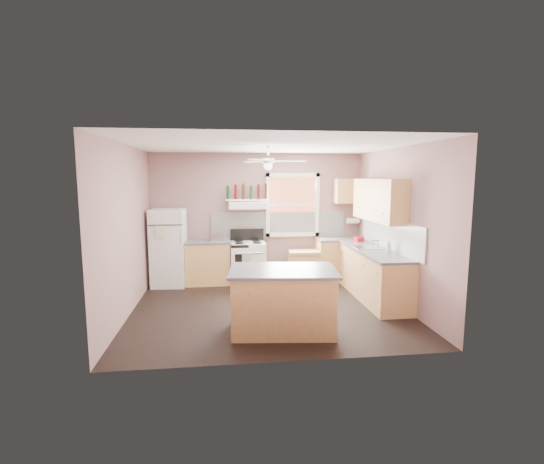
{
  "coord_description": "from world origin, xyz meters",
  "views": [
    {
      "loc": [
        -0.72,
        -6.39,
        2.18
      ],
      "look_at": [
        0.1,
        0.3,
        1.25
      ],
      "focal_mm": 26.0,
      "sensor_mm": 36.0,
      "label": 1
    }
  ],
  "objects": [
    {
      "name": "window_view",
      "position": [
        0.75,
        1.98,
        1.6
      ],
      "size": [
        1.0,
        0.02,
        1.2
      ],
      "primitive_type": "cube",
      "color": "brown",
      "rests_on": "wall_back"
    },
    {
      "name": "base_cabinet_corner",
      "position": [
        1.75,
        1.7,
        0.43
      ],
      "size": [
        1.0,
        0.6,
        0.86
      ],
      "primitive_type": "cube",
      "color": "#B5834B",
      "rests_on": "floor"
    },
    {
      "name": "backsplash_back",
      "position": [
        0.45,
        1.99,
        1.18
      ],
      "size": [
        2.9,
        0.03,
        0.55
      ],
      "primitive_type": "cube",
      "color": "white",
      "rests_on": "wall_back"
    },
    {
      "name": "counter_right",
      "position": [
        1.94,
        0.3,
        0.88
      ],
      "size": [
        0.62,
        2.22,
        0.04
      ],
      "primitive_type": "cube",
      "color": "#504F52",
      "rests_on": "base_cabinet_right"
    },
    {
      "name": "stove",
      "position": [
        -0.24,
        1.62,
        0.43
      ],
      "size": [
        0.71,
        0.65,
        0.86
      ],
      "primitive_type": "cube",
      "rotation": [
        0.0,
        0.0,
        -0.01
      ],
      "color": "white",
      "rests_on": "floor"
    },
    {
      "name": "base_cabinet_left",
      "position": [
        -1.06,
        1.7,
        0.43
      ],
      "size": [
        0.9,
        0.6,
        0.86
      ],
      "primitive_type": "cube",
      "color": "#B5834B",
      "rests_on": "floor"
    },
    {
      "name": "faucet",
      "position": [
        2.1,
        0.5,
        0.97
      ],
      "size": [
        0.03,
        0.03,
        0.14
      ],
      "primitive_type": "cylinder",
      "color": "silver",
      "rests_on": "sink"
    },
    {
      "name": "island",
      "position": [
        0.1,
        -1.02,
        0.43
      ],
      "size": [
        1.5,
        1.04,
        0.86
      ],
      "primitive_type": "cube",
      "rotation": [
        0.0,
        0.0,
        -0.11
      ],
      "color": "#B5834B",
      "rests_on": "floor"
    },
    {
      "name": "counter_left",
      "position": [
        -1.06,
        1.7,
        0.88
      ],
      "size": [
        0.92,
        0.62,
        0.04
      ],
      "primitive_type": "cube",
      "color": "#504F52",
      "rests_on": "base_cabinet_left"
    },
    {
      "name": "soap_bottle",
      "position": [
        2.12,
        0.05,
        1.01
      ],
      "size": [
        0.12,
        0.12,
        0.22
      ],
      "primitive_type": "imported",
      "rotation": [
        0.0,
        0.0,
        5.65
      ],
      "color": "silver",
      "rests_on": "counter_right"
    },
    {
      "name": "range_hood",
      "position": [
        -0.23,
        1.75,
        1.62
      ],
      "size": [
        0.78,
        0.5,
        0.14
      ],
      "primitive_type": "cube",
      "color": "white",
      "rests_on": "wall_back"
    },
    {
      "name": "wall_right",
      "position": [
        2.27,
        0.0,
        1.35
      ],
      "size": [
        0.05,
        4.0,
        2.7
      ],
      "primitive_type": "cube",
      "color": "#896462",
      "rests_on": "ground"
    },
    {
      "name": "upper_cabinet_corner",
      "position": [
        1.95,
        1.83,
        1.9
      ],
      "size": [
        0.6,
        0.33,
        0.52
      ],
      "primitive_type": "cube",
      "color": "#B5834B",
      "rests_on": "wall_back"
    },
    {
      "name": "base_cabinet_right",
      "position": [
        1.95,
        0.3,
        0.43
      ],
      "size": [
        0.6,
        2.2,
        0.86
      ],
      "primitive_type": "cube",
      "color": "#B5834B",
      "rests_on": "floor"
    },
    {
      "name": "island_top",
      "position": [
        0.1,
        -1.02,
        0.88
      ],
      "size": [
        1.6,
        1.13,
        0.04
      ],
      "primitive_type": "cube",
      "rotation": [
        0.0,
        0.0,
        -0.11
      ],
      "color": "#504F52",
      "rests_on": "island"
    },
    {
      "name": "wall_back",
      "position": [
        0.0,
        2.02,
        1.35
      ],
      "size": [
        4.5,
        0.05,
        2.7
      ],
      "primitive_type": "cube",
      "color": "#896462",
      "rests_on": "ground"
    },
    {
      "name": "counter_corner",
      "position": [
        1.75,
        1.7,
        0.88
      ],
      "size": [
        1.02,
        0.62,
        0.04
      ],
      "primitive_type": "cube",
      "color": "#504F52",
      "rests_on": "base_cabinet_corner"
    },
    {
      "name": "wine_bottles",
      "position": [
        -0.22,
        1.87,
        1.88
      ],
      "size": [
        0.86,
        0.06,
        0.31
      ],
      "color": "#143819",
      "rests_on": "bottle_shelf"
    },
    {
      "name": "backsplash_right",
      "position": [
        2.23,
        0.3,
        1.18
      ],
      "size": [
        0.03,
        2.6,
        0.55
      ],
      "primitive_type": "cube",
      "color": "white",
      "rests_on": "wall_right"
    },
    {
      "name": "paper_towel",
      "position": [
        2.07,
        1.86,
        1.25
      ],
      "size": [
        0.26,
        0.12,
        0.12
      ],
      "primitive_type": "cylinder",
      "rotation": [
        0.0,
        1.57,
        0.0
      ],
      "color": "white",
      "rests_on": "wall_back"
    },
    {
      "name": "ceiling_fan_hub",
      "position": [
        0.0,
        0.0,
        2.45
      ],
      "size": [
        0.2,
        0.2,
        0.08
      ],
      "primitive_type": "cylinder",
      "color": "white",
      "rests_on": "ceiling"
    },
    {
      "name": "red_caddy",
      "position": [
        1.98,
        1.19,
        0.95
      ],
      "size": [
        0.21,
        0.18,
        0.1
      ],
      "primitive_type": "cube",
      "rotation": [
        0.0,
        0.0,
        0.42
      ],
      "color": "red",
      "rests_on": "counter_right"
    },
    {
      "name": "toaster",
      "position": [
        -0.85,
        1.63,
        0.99
      ],
      "size": [
        0.28,
        0.17,
        0.18
      ],
      "primitive_type": "cube",
      "rotation": [
        0.0,
        0.0,
        -0.02
      ],
      "color": "silver",
      "rests_on": "counter_left"
    },
    {
      "name": "upper_cabinet_right",
      "position": [
        2.08,
        0.5,
        1.78
      ],
      "size": [
        0.33,
        1.8,
        0.76
      ],
      "primitive_type": "cube",
      "color": "#B5834B",
      "rests_on": "wall_right"
    },
    {
      "name": "sink",
      "position": [
        1.94,
        0.5,
        0.9
      ],
      "size": [
        0.55,
        0.45,
        0.03
      ],
      "primitive_type": "cube",
      "color": "silver",
      "rests_on": "counter_right"
    },
    {
      "name": "bottle_shelf",
      "position": [
        -0.23,
        1.87,
        1.72
      ],
      "size": [
        0.9,
        0.26,
        0.03
      ],
      "primitive_type": "cube",
      "color": "white",
      "rests_on": "range_hood"
    },
    {
      "name": "refrigerator",
      "position": [
        -1.84,
        1.63,
        0.78
      ],
      "size": [
        0.7,
        0.68,
        1.56
      ],
      "primitive_type": "cube",
      "rotation": [
        0.0,
        0.0,
        -0.06
      ],
      "color": "white",
      "rests_on": "floor"
    },
    {
      "name": "wall_left",
      "position": [
        -2.27,
        0.0,
        1.35
      ],
      "size": [
        0.05,
        4.0,
        2.7
      ],
      "primitive_type": "cube",
      "color": "#896462",
      "rests_on": "ground"
    },
    {
      "name": "window_frame",
      "position": [
        0.75,
        1.96,
        1.6
      ],
      "size": [
        1.16,
        0.07,
        1.36
      ],
      "primitive_type": "cube",
      "color": "white",
      "rests_on": "wall_back"
    },
    {
      "name": "floor",
      "position": [
        0.0,
        0.0,
        0.0
      ],
      "size": [
        4.5,
        4.5,
        0.0
      ],
      "primitive_type": "plane",
      "color": "black",
      "rests_on": "ground"
    },
    {
      "name": "ceiling",
      "position": [
        0.0,
        0.0,
        2.7
      ],
      "size": [
        4.5,
        4.5,
        0.0
      ],
      "primitive_type": "plane",
      "color": "white",
      "rests_on": "ground"
    },
    {
      "name": "cart",
      "position": [
        0.95,
        1.63,
        0.33
      ],
      "size": [
        0.67,
        0.46,
        0.65
      ],
      "primitive_type": "cube",
      "rotation": [
        0.0,
        0.0,
        -0.03
      ],
      "color": "#B5834B",
      "rests_on": "floor"
    }
  ]
}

